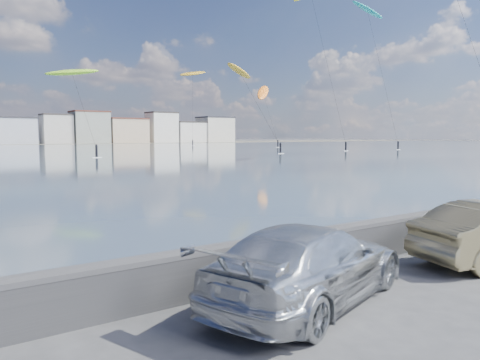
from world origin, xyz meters
The scene contains 8 objects.
ground centered at (0.00, 0.00, 0.00)m, with size 700.00×700.00×0.00m, color #333335.
seawall centered at (0.00, 2.70, 0.58)m, with size 400.00×0.36×1.08m.
car_silver centered at (0.75, 1.25, 0.78)m, with size 2.18×5.37×1.56m, color silver.
kitesurfer_0 centered at (80.25, 105.21, 15.76)m, with size 9.20×15.38×19.18m.
kitesurfer_7 centered at (85.01, 71.00, 32.75)m, with size 4.18×14.31×36.58m.
kitesurfer_8 centered at (71.33, 131.43, 23.21)m, with size 9.28×8.78×25.13m.
kitesurfer_9 centered at (47.71, 70.73, 15.59)m, with size 8.90×14.59×17.43m.
kitesurfer_11 centered at (17.75, 78.46, 13.97)m, with size 9.34×19.37×15.20m.
Camera 1 is at (-5.53, -5.31, 3.29)m, focal length 35.00 mm.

